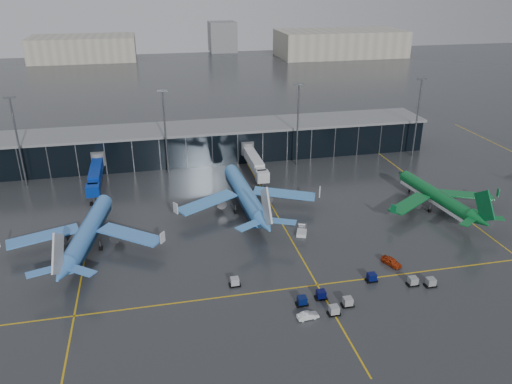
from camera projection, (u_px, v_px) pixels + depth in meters
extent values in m
plane|color=#282B2D|center=(251.00, 252.00, 108.04)|extent=(600.00, 600.00, 0.00)
cube|color=black|center=(212.00, 143.00, 161.49)|extent=(140.00, 16.00, 10.00)
cube|color=slate|center=(212.00, 127.00, 159.36)|extent=(142.00, 17.00, 0.80)
cylinder|color=#595B60|center=(98.00, 159.00, 147.01)|extent=(4.00, 4.00, 4.00)
cube|color=navy|center=(95.00, 178.00, 135.25)|extent=(3.00, 24.00, 3.00)
cylinder|color=#595B60|center=(94.00, 200.00, 129.79)|extent=(1.00, 1.00, 2.60)
cylinder|color=#595B60|center=(248.00, 148.00, 155.75)|extent=(4.00, 4.00, 4.00)
cube|color=silver|center=(257.00, 166.00, 144.00)|extent=(3.00, 24.00, 3.00)
cylinder|color=#595B60|center=(262.00, 185.00, 138.53)|extent=(1.00, 1.00, 2.60)
cylinder|color=#595B60|center=(18.00, 143.00, 137.05)|extent=(0.50, 0.50, 25.00)
cube|color=#595B60|center=(9.00, 98.00, 131.94)|extent=(3.00, 0.40, 0.60)
cylinder|color=#595B60|center=(165.00, 134.00, 144.83)|extent=(0.50, 0.50, 25.00)
cube|color=#595B60|center=(162.00, 91.00, 139.72)|extent=(3.00, 0.40, 0.60)
cylinder|color=#595B60|center=(298.00, 126.00, 152.60)|extent=(0.50, 0.50, 25.00)
cube|color=#595B60|center=(299.00, 84.00, 147.49)|extent=(3.00, 0.40, 0.60)
cylinder|color=#595B60|center=(417.00, 119.00, 160.37)|extent=(0.50, 0.50, 25.00)
cube|color=#595B60|center=(422.00, 79.00, 155.26)|extent=(3.00, 0.40, 0.60)
cube|color=#B2AD99|center=(340.00, 43.00, 360.34)|extent=(90.00, 42.00, 18.00)
cube|color=#B2AD99|center=(83.00, 48.00, 343.66)|extent=(70.00, 38.00, 16.00)
cube|color=#B2AD99|center=(222.00, 37.00, 379.78)|extent=(20.00, 20.00, 22.00)
cube|color=gold|center=(91.00, 226.00, 119.13)|extent=(0.30, 120.00, 0.02)
cube|color=gold|center=(273.00, 209.00, 127.87)|extent=(0.30, 120.00, 0.02)
cube|color=gold|center=(432.00, 194.00, 136.62)|extent=(0.30, 120.00, 0.02)
cube|color=gold|center=(317.00, 285.00, 96.56)|extent=(220.00, 0.30, 0.02)
cube|color=black|center=(347.00, 305.00, 90.47)|extent=(2.20, 1.50, 0.36)
cube|color=gray|center=(348.00, 301.00, 90.16)|extent=(1.60, 1.50, 1.50)
cube|color=black|center=(371.00, 280.00, 97.73)|extent=(2.20, 1.50, 0.36)
cube|color=#050B40|center=(372.00, 277.00, 97.42)|extent=(1.60, 1.50, 1.50)
cube|color=black|center=(412.00, 284.00, 96.53)|extent=(2.20, 1.50, 0.36)
cube|color=gray|center=(413.00, 281.00, 96.22)|extent=(1.60, 1.50, 1.50)
cube|color=black|center=(430.00, 285.00, 96.19)|extent=(2.20, 1.50, 0.36)
cube|color=gray|center=(431.00, 282.00, 95.88)|extent=(1.60, 1.50, 1.50)
cube|color=black|center=(302.00, 304.00, 90.74)|extent=(2.20, 1.50, 0.36)
cube|color=#051041|center=(302.00, 300.00, 90.43)|extent=(1.60, 1.50, 1.50)
cube|color=black|center=(334.00, 313.00, 88.22)|extent=(2.20, 1.50, 0.36)
cube|color=gray|center=(334.00, 310.00, 87.91)|extent=(1.60, 1.50, 1.50)
cube|color=black|center=(235.00, 285.00, 96.33)|extent=(2.20, 1.50, 0.36)
cube|color=#97989F|center=(235.00, 281.00, 96.02)|extent=(1.60, 1.50, 1.50)
cube|color=black|center=(321.00, 298.00, 92.49)|extent=(2.20, 1.50, 0.36)
cube|color=#040739|center=(321.00, 294.00, 92.18)|extent=(1.60, 1.50, 1.50)
cube|color=white|center=(302.00, 233.00, 115.05)|extent=(3.20, 3.78, 0.80)
cube|color=white|center=(302.00, 226.00, 114.29)|extent=(2.51, 3.22, 2.29)
imported|color=#A52D0C|center=(391.00, 261.00, 102.96)|extent=(3.47, 5.01, 1.58)
imported|color=silver|center=(308.00, 316.00, 86.92)|extent=(4.00, 1.76, 1.28)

